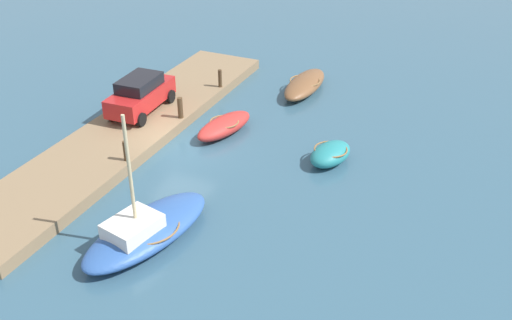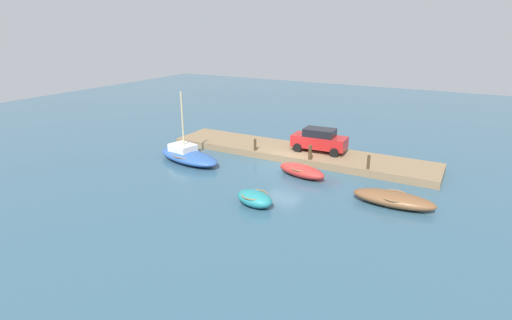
{
  "view_description": "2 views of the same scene",
  "coord_description": "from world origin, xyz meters",
  "views": [
    {
      "loc": [
        19.96,
        12.9,
        12.99
      ],
      "look_at": [
        0.55,
        4.06,
        0.53
      ],
      "focal_mm": 41.89,
      "sensor_mm": 36.0,
      "label": 1
    },
    {
      "loc": [
        -11.16,
        24.08,
        9.37
      ],
      "look_at": [
        0.74,
        2.65,
        1.1
      ],
      "focal_mm": 28.06,
      "sensor_mm": 36.0,
      "label": 2
    }
  ],
  "objects": [
    {
      "name": "rowboat_red",
      "position": [
        -1.91,
        1.32,
        0.4
      ],
      "size": [
        3.62,
        2.05,
        0.79
      ],
      "rotation": [
        0.0,
        0.0,
        -0.23
      ],
      "color": "#B72D28",
      "rests_on": "ground_plane"
    },
    {
      "name": "mooring_post_mid_west",
      "position": [
        -1.63,
        -0.84,
        1.02
      ],
      "size": [
        0.25,
        0.25,
        1.01
      ],
      "primitive_type": "cylinder",
      "color": "#47331E",
      "rests_on": "dock_platform"
    },
    {
      "name": "sailboat_blue",
      "position": [
        6.42,
        2.53,
        0.49
      ],
      "size": [
        5.86,
        3.32,
        5.05
      ],
      "rotation": [
        0.0,
        0.0,
        -0.21
      ],
      "color": "#2D569E",
      "rests_on": "ground_plane"
    },
    {
      "name": "dock_platform",
      "position": [
        0.0,
        -2.53,
        0.26
      ],
      "size": [
        20.12,
        3.89,
        0.51
      ],
      "primitive_type": "cube",
      "color": "#846B4C",
      "rests_on": "ground_plane"
    },
    {
      "name": "rowboat_brown",
      "position": [
        -8.04,
        3.02,
        0.4
      ],
      "size": [
        4.41,
        1.64,
        0.79
      ],
      "rotation": [
        0.0,
        0.0,
        0.0
      ],
      "color": "brown",
      "rests_on": "ground_plane"
    },
    {
      "name": "mooring_post_mid_east",
      "position": [
        2.75,
        -0.84,
        0.95
      ],
      "size": [
        0.2,
        0.2,
        0.88
      ],
      "primitive_type": "cylinder",
      "color": "#47331E",
      "rests_on": "dock_platform"
    },
    {
      "name": "dinghy_teal",
      "position": [
        -1.4,
        6.65,
        0.43
      ],
      "size": [
        2.56,
        1.89,
        0.83
      ],
      "rotation": [
        0.0,
        0.0,
        -0.25
      ],
      "color": "teal",
      "rests_on": "ground_plane"
    },
    {
      "name": "parked_car",
      "position": [
        -1.49,
        -2.92,
        1.4
      ],
      "size": [
        4.03,
        2.0,
        1.72
      ],
      "rotation": [
        0.0,
        0.0,
        0.05
      ],
      "color": "#B21E1E",
      "rests_on": "dock_platform"
    },
    {
      "name": "mooring_post_west",
      "position": [
        -5.66,
        -0.84,
        0.98
      ],
      "size": [
        0.19,
        0.19,
        0.94
      ],
      "primitive_type": "cylinder",
      "color": "#47331E",
      "rests_on": "dock_platform"
    },
    {
      "name": "ground_plane",
      "position": [
        0.0,
        0.0,
        0.0
      ],
      "size": [
        84.0,
        84.0,
        0.0
      ],
      "primitive_type": "plane",
      "color": "#33566B"
    }
  ]
}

